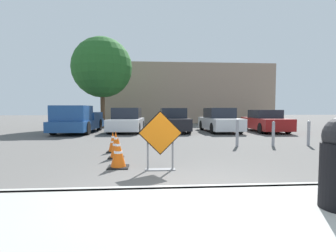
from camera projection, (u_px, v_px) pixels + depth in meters
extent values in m
plane|color=#565451|center=(163.00, 135.00, 14.27)|extent=(96.00, 96.00, 0.00)
cube|color=#999993|center=(216.00, 221.00, 3.15)|extent=(27.39, 2.34, 0.14)
cube|color=#999993|center=(198.00, 190.00, 4.32)|extent=(27.39, 0.20, 0.14)
cube|color=black|center=(160.00, 133.00, 5.97)|extent=(1.01, 0.02, 1.01)
cube|color=orange|center=(160.00, 133.00, 5.96)|extent=(0.96, 0.02, 0.96)
cube|color=slate|center=(160.00, 169.00, 6.07)|extent=(0.69, 0.20, 0.02)
cube|color=slate|center=(148.00, 152.00, 6.02)|extent=(0.04, 0.04, 0.87)
cube|color=slate|center=(173.00, 151.00, 6.07)|extent=(0.04, 0.04, 0.87)
cube|color=black|center=(118.00, 167.00, 6.32)|extent=(0.49, 0.49, 0.03)
cone|color=#EA590F|center=(118.00, 152.00, 6.29)|extent=(0.37, 0.37, 0.72)
cylinder|color=white|center=(118.00, 145.00, 6.28)|extent=(0.11, 0.11, 0.06)
cylinder|color=white|center=(118.00, 152.00, 6.29)|extent=(0.20, 0.20, 0.06)
cube|color=black|center=(116.00, 157.00, 7.56)|extent=(0.43, 0.43, 0.03)
cone|color=#EA590F|center=(116.00, 144.00, 7.54)|extent=(0.32, 0.32, 0.75)
cylinder|color=white|center=(116.00, 138.00, 7.53)|extent=(0.10, 0.10, 0.07)
cylinder|color=white|center=(116.00, 145.00, 7.54)|extent=(0.18, 0.18, 0.07)
cube|color=black|center=(113.00, 152.00, 8.60)|extent=(0.39, 0.39, 0.03)
cone|color=#EA590F|center=(113.00, 141.00, 8.58)|extent=(0.29, 0.29, 0.65)
cylinder|color=white|center=(113.00, 137.00, 8.57)|extent=(0.09, 0.09, 0.06)
cylinder|color=white|center=(113.00, 142.00, 8.58)|extent=(0.16, 0.16, 0.06)
cube|color=navy|center=(79.00, 125.00, 15.78)|extent=(2.13, 5.28, 0.55)
cube|color=navy|center=(72.00, 113.00, 14.56)|extent=(1.88, 2.14, 0.85)
cube|color=navy|center=(88.00, 115.00, 17.99)|extent=(1.88, 0.16, 0.45)
cube|color=navy|center=(98.00, 116.00, 16.84)|extent=(0.17, 2.51, 0.45)
cube|color=navy|center=(68.00, 116.00, 16.75)|extent=(0.17, 2.51, 0.45)
cylinder|color=black|center=(87.00, 128.00, 14.27)|extent=(0.26, 0.75, 0.75)
cylinder|color=black|center=(53.00, 128.00, 14.18)|extent=(0.26, 0.75, 0.75)
cylinder|color=black|center=(99.00, 125.00, 17.39)|extent=(0.26, 0.75, 0.75)
cylinder|color=black|center=(72.00, 125.00, 17.31)|extent=(0.26, 0.75, 0.75)
cube|color=silver|center=(127.00, 124.00, 16.11)|extent=(2.09, 4.36, 0.65)
cube|color=#1E232D|center=(127.00, 113.00, 16.18)|extent=(1.73, 2.06, 0.66)
cylinder|color=black|center=(138.00, 128.00, 14.82)|extent=(0.24, 0.65, 0.64)
cylinder|color=black|center=(109.00, 128.00, 14.80)|extent=(0.24, 0.65, 0.64)
cylinder|color=black|center=(142.00, 125.00, 17.45)|extent=(0.24, 0.65, 0.64)
cylinder|color=black|center=(117.00, 126.00, 17.43)|extent=(0.24, 0.65, 0.64)
cube|color=black|center=(173.00, 123.00, 16.35)|extent=(1.71, 4.31, 0.67)
cube|color=#1E232D|center=(173.00, 113.00, 16.41)|extent=(1.50, 1.99, 0.62)
cylinder|color=black|center=(189.00, 128.00, 15.09)|extent=(0.20, 0.68, 0.68)
cylinder|color=black|center=(162.00, 128.00, 14.97)|extent=(0.20, 0.68, 0.68)
cylinder|color=black|center=(183.00, 125.00, 17.75)|extent=(0.20, 0.68, 0.68)
cylinder|color=black|center=(160.00, 125.00, 17.63)|extent=(0.20, 0.68, 0.68)
cube|color=silver|center=(220.00, 123.00, 16.32)|extent=(1.87, 4.46, 0.69)
cube|color=#1E232D|center=(219.00, 113.00, 16.39)|extent=(1.60, 2.07, 0.62)
cylinder|color=black|center=(240.00, 128.00, 15.06)|extent=(0.22, 0.64, 0.64)
cylinder|color=black|center=(213.00, 128.00, 14.89)|extent=(0.22, 0.64, 0.64)
cylinder|color=black|center=(225.00, 125.00, 17.77)|extent=(0.22, 0.64, 0.64)
cylinder|color=black|center=(202.00, 125.00, 17.61)|extent=(0.22, 0.64, 0.64)
cube|color=maroon|center=(265.00, 123.00, 16.40)|extent=(1.95, 4.54, 0.68)
cube|color=#1E232D|center=(265.00, 114.00, 16.48)|extent=(1.61, 2.13, 0.51)
cylinder|color=black|center=(288.00, 128.00, 15.06)|extent=(0.23, 0.64, 0.63)
cylinder|color=black|center=(261.00, 128.00, 15.02)|extent=(0.23, 0.64, 0.63)
cylinder|color=black|center=(269.00, 125.00, 17.81)|extent=(0.23, 0.64, 0.63)
cylinder|color=black|center=(246.00, 125.00, 17.78)|extent=(0.23, 0.64, 0.63)
cylinder|color=gray|center=(237.00, 134.00, 9.85)|extent=(0.11, 0.11, 0.98)
sphere|color=gray|center=(237.00, 121.00, 9.82)|extent=(0.12, 0.12, 0.12)
cylinder|color=gray|center=(273.00, 134.00, 9.96)|extent=(0.11, 0.11, 0.90)
sphere|color=gray|center=(274.00, 123.00, 9.93)|extent=(0.12, 0.12, 0.12)
cylinder|color=gray|center=(309.00, 134.00, 10.07)|extent=(0.11, 0.11, 0.91)
sphere|color=gray|center=(309.00, 122.00, 10.04)|extent=(0.12, 0.12, 0.12)
cube|color=gray|center=(188.00, 94.00, 28.02)|extent=(16.98, 5.00, 5.95)
cylinder|color=#513823|center=(103.00, 109.00, 19.79)|extent=(0.32, 0.32, 2.84)
sphere|color=#235B23|center=(102.00, 67.00, 19.59)|extent=(4.48, 4.48, 4.48)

